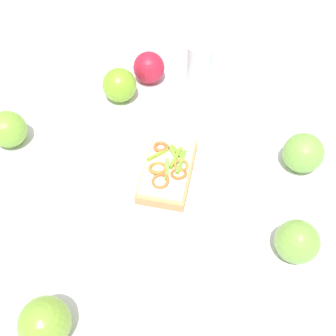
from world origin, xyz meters
name	(u,v)px	position (x,y,z in m)	size (l,w,h in m)	color
ground_plane	(168,178)	(0.00, 0.00, 0.00)	(2.00, 2.00, 0.00)	silver
plate	(168,176)	(0.00, 0.00, 0.01)	(0.27, 0.27, 0.01)	white
sandwich	(168,169)	(0.00, 0.00, 0.03)	(0.17, 0.10, 0.04)	tan
apple_0	(119,85)	(0.23, 0.15, 0.04)	(0.08, 0.08, 0.08)	#7AB32B
apple_1	(297,242)	(-0.13, -0.24, 0.04)	(0.08, 0.08, 0.08)	#74AA43
apple_2	(149,68)	(0.30, 0.09, 0.04)	(0.08, 0.08, 0.08)	#B71C35
apple_3	(8,129)	(0.05, 0.35, 0.04)	(0.08, 0.08, 0.08)	#7BB53A
apple_4	(303,153)	(0.07, -0.26, 0.04)	(0.08, 0.08, 0.08)	#78B448
apple_5	(45,323)	(-0.32, 0.13, 0.04)	(0.08, 0.08, 0.08)	#78A737
drinking_glass	(199,65)	(0.31, -0.03, 0.05)	(0.06, 0.06, 0.11)	silver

